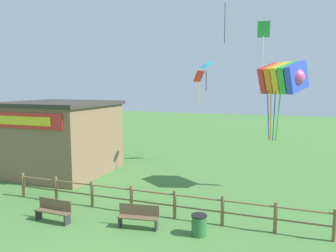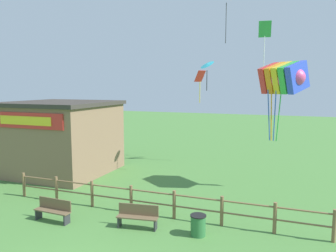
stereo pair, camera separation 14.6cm
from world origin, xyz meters
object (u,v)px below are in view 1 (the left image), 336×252
at_px(trash_bin, 199,225).
at_px(kite_rainbow_parafoil, 283,78).
at_px(park_bench_by_building, 54,210).
at_px(park_bench_near_fence, 138,216).
at_px(kite_green_diamond, 263,36).
at_px(seaside_building, 60,137).
at_px(kite_cyan_delta, 206,65).
at_px(kite_red_diamond, 199,80).

height_order(trash_bin, kite_rainbow_parafoil, kite_rainbow_parafoil).
relative_size(park_bench_by_building, kite_rainbow_parafoil, 0.40).
relative_size(park_bench_near_fence, kite_green_diamond, 0.49).
bearing_deg(seaside_building, kite_cyan_delta, 14.85).
bearing_deg(kite_cyan_delta, trash_bin, -77.97).
height_order(kite_cyan_delta, kite_green_diamond, kite_green_diamond).
relative_size(park_bench_near_fence, kite_rainbow_parafoil, 0.40).
xyz_separation_m(seaside_building, kite_cyan_delta, (9.13, 2.42, 4.57)).
distance_m(seaside_building, kite_red_diamond, 10.66).
bearing_deg(kite_cyan_delta, kite_green_diamond, 50.37).
xyz_separation_m(kite_rainbow_parafoil, kite_cyan_delta, (-4.46, 1.52, 0.83)).
bearing_deg(kite_green_diamond, kite_red_diamond, 175.89).
distance_m(park_bench_by_building, kite_rainbow_parafoil, 12.87).
distance_m(seaside_building, kite_green_diamond, 15.17).
height_order(park_bench_near_fence, kite_cyan_delta, kite_cyan_delta).
height_order(park_bench_near_fence, kite_red_diamond, kite_red_diamond).
relative_size(seaside_building, kite_rainbow_parafoil, 1.50).
distance_m(park_bench_near_fence, trash_bin, 2.46).
bearing_deg(park_bench_near_fence, kite_red_diamond, 93.76).
relative_size(seaside_building, trash_bin, 7.87).
bearing_deg(kite_cyan_delta, kite_red_diamond, 110.59).
distance_m(trash_bin, kite_red_diamond, 13.96).
bearing_deg(kite_green_diamond, trash_bin, -96.11).
bearing_deg(kite_rainbow_parafoil, park_bench_by_building, -139.06).
bearing_deg(seaside_building, park_bench_near_fence, -35.66).
xyz_separation_m(seaside_building, park_bench_near_fence, (8.44, -6.06, -1.84)).
relative_size(park_bench_near_fence, kite_cyan_delta, 0.92).
bearing_deg(park_bench_by_building, seaside_building, 125.75).
distance_m(seaside_building, kite_rainbow_parafoil, 14.12).
xyz_separation_m(park_bench_by_building, kite_cyan_delta, (4.30, 9.12, 6.41)).
relative_size(kite_rainbow_parafoil, kite_red_diamond, 1.77).
distance_m(park_bench_by_building, kite_cyan_delta, 11.95).
relative_size(trash_bin, kite_green_diamond, 0.23).
bearing_deg(kite_cyan_delta, park_bench_by_building, -115.25).
bearing_deg(park_bench_near_fence, park_bench_by_building, -169.88).
height_order(seaside_building, kite_cyan_delta, kite_cyan_delta).
bearing_deg(park_bench_by_building, park_bench_near_fence, 10.12).
bearing_deg(kite_rainbow_parafoil, kite_red_diamond, 137.13).
relative_size(park_bench_by_building, kite_red_diamond, 0.70).
bearing_deg(kite_green_diamond, park_bench_near_fence, -107.08).
bearing_deg(trash_bin, seaside_building, 151.65).
bearing_deg(kite_rainbow_parafoil, kite_cyan_delta, 161.12).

